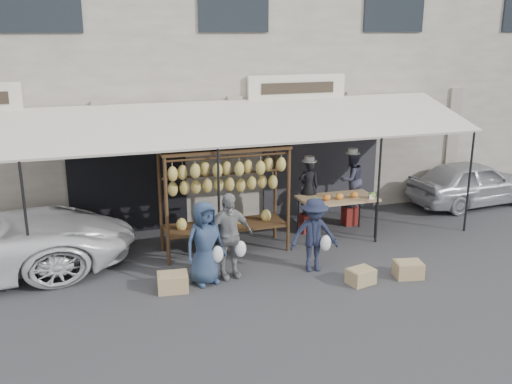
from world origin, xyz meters
TOP-DOWN VIEW (x-y plane):
  - ground_plane at (0.00, 0.00)m, footprint 90.00×90.00m
  - shophouse at (-0.00, 6.50)m, footprint 24.00×6.15m
  - awning at (0.01, 2.28)m, footprint 10.00×2.35m
  - banana_rack at (-0.75, 1.62)m, footprint 2.60×0.90m
  - produce_table at (1.85, 1.73)m, footprint 1.70×0.90m
  - vendor_left at (1.34, 2.20)m, footprint 0.50×0.37m
  - vendor_right at (2.50, 2.38)m, footprint 0.75×0.64m
  - customer_left at (-1.50, 0.26)m, footprint 0.86×0.68m
  - customer_mid at (-1.03, 0.38)m, footprint 1.00×0.52m
  - customer_right at (0.60, 0.17)m, footprint 0.99×0.65m
  - stool_left at (1.34, 2.20)m, footprint 0.31×0.31m
  - stool_right at (2.50, 2.38)m, footprint 0.31×0.31m
  - crate_near_a at (1.19, -0.64)m, footprint 0.54×0.45m
  - crate_near_b at (2.16, -0.66)m, footprint 0.57×0.47m
  - crate_far at (-2.13, 0.12)m, footprint 0.57×0.46m
  - sedan at (6.27, 2.82)m, footprint 3.60×1.66m

SIDE VIEW (x-z plane):
  - ground_plane at x=0.00m, z-range 0.00..0.00m
  - crate_near_a at x=1.19m, z-range 0.00..0.28m
  - crate_near_b at x=2.16m, z-range 0.00..0.30m
  - crate_far at x=-2.13m, z-range 0.00..0.32m
  - stool_left at x=1.34m, z-range 0.00..0.43m
  - stool_right at x=2.50m, z-range 0.00..0.44m
  - sedan at x=6.27m, z-range 0.00..1.19m
  - customer_right at x=0.60m, z-range 0.00..1.44m
  - customer_left at x=-1.50m, z-range 0.00..1.55m
  - customer_mid at x=-1.03m, z-range 0.00..1.63m
  - produce_table at x=1.85m, z-range 0.35..1.39m
  - vendor_left at x=1.34m, z-range 0.43..1.69m
  - vendor_right at x=2.50m, z-range 0.44..1.76m
  - banana_rack at x=-0.75m, z-range 0.46..2.69m
  - awning at x=0.01m, z-range 1.12..4.03m
  - shophouse at x=0.00m, z-range 0.00..7.30m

